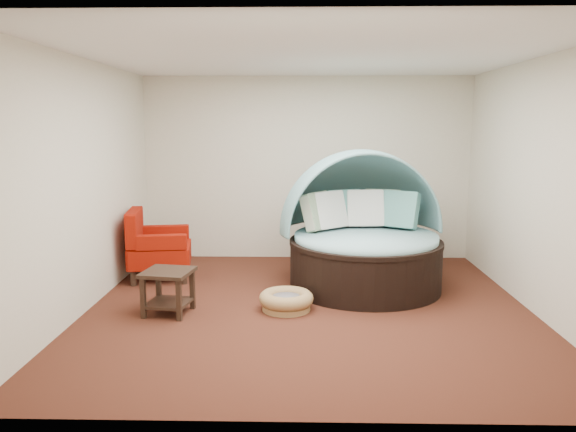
{
  "coord_description": "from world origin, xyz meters",
  "views": [
    {
      "loc": [
        -0.09,
        -6.17,
        2.07
      ],
      "look_at": [
        -0.25,
        0.6,
        0.97
      ],
      "focal_mm": 35.0,
      "sensor_mm": 36.0,
      "label": 1
    }
  ],
  "objects_px": {
    "canopy_daybed": "(363,224)",
    "red_armchair": "(155,247)",
    "side_table": "(168,286)",
    "pet_basket": "(286,300)"
  },
  "relations": [
    {
      "from": "red_armchair",
      "to": "side_table",
      "type": "bearing_deg",
      "value": -79.54
    },
    {
      "from": "canopy_daybed",
      "to": "pet_basket",
      "type": "height_order",
      "value": "canopy_daybed"
    },
    {
      "from": "canopy_daybed",
      "to": "side_table",
      "type": "relative_size",
      "value": 4.0
    },
    {
      "from": "canopy_daybed",
      "to": "red_armchair",
      "type": "relative_size",
      "value": 2.47
    },
    {
      "from": "canopy_daybed",
      "to": "red_armchair",
      "type": "xyz_separation_m",
      "value": [
        -2.76,
        0.28,
        -0.38
      ]
    },
    {
      "from": "canopy_daybed",
      "to": "red_armchair",
      "type": "distance_m",
      "value": 2.8
    },
    {
      "from": "side_table",
      "to": "pet_basket",
      "type": "bearing_deg",
      "value": 6.48
    },
    {
      "from": "red_armchair",
      "to": "pet_basket",
      "type": "bearing_deg",
      "value": -44.34
    },
    {
      "from": "red_armchair",
      "to": "side_table",
      "type": "distance_m",
      "value": 1.52
    },
    {
      "from": "pet_basket",
      "to": "red_armchair",
      "type": "height_order",
      "value": "red_armchair"
    }
  ]
}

